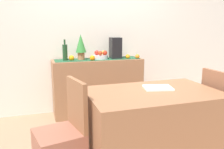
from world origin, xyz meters
name	(u,v)px	position (x,y,z in m)	size (l,w,h in m)	color
ground_plane	(119,138)	(0.00, 0.00, -0.01)	(6.40, 6.40, 0.02)	#997B5D
room_wall_rear	(95,27)	(0.00, 1.18, 1.35)	(6.40, 0.06, 2.70)	silver
sideboard_console	(98,86)	(-0.03, 0.92, 0.43)	(1.38, 0.42, 0.86)	#926343
table_runner	(98,59)	(-0.03, 0.92, 0.86)	(1.30, 0.32, 0.01)	#215333
fruit_bowl	(100,57)	(0.01, 0.92, 0.90)	(0.24, 0.24, 0.06)	silver
apple_center	(97,53)	(-0.03, 0.96, 0.96)	(0.07, 0.07, 0.07)	red
apple_rear	(104,52)	(0.08, 0.96, 0.96)	(0.07, 0.07, 0.07)	gold
apple_upper	(100,53)	(0.00, 0.87, 0.96)	(0.07, 0.07, 0.07)	#AD381A
apple_left	(105,53)	(0.08, 0.89, 0.96)	(0.07, 0.07, 0.07)	red
wine_bottle	(65,52)	(-0.52, 0.92, 0.99)	(0.07, 0.07, 0.31)	#1C3C20
coffee_maker	(115,48)	(0.26, 0.92, 1.03)	(0.16, 0.18, 0.33)	black
potted_plant	(81,45)	(-0.29, 0.92, 1.08)	(0.16, 0.16, 0.39)	#A86C46
orange_loose_near_bowl	(128,57)	(0.43, 0.84, 0.90)	(0.07, 0.07, 0.07)	orange
orange_loose_far	(72,58)	(-0.43, 0.90, 0.90)	(0.08, 0.08, 0.08)	orange
orange_loose_end	(137,56)	(0.58, 0.80, 0.90)	(0.07, 0.07, 0.07)	orange
orange_loose_mid	(92,58)	(-0.14, 0.81, 0.90)	(0.08, 0.08, 0.08)	orange
dining_table	(152,127)	(0.14, -0.59, 0.37)	(1.28, 0.81, 0.74)	#976140
open_book	(158,88)	(0.23, -0.51, 0.75)	(0.28, 0.21, 0.02)	white
chair_by_corner	(224,125)	(1.04, -0.59, 0.27)	(0.41, 0.41, 0.90)	#996147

